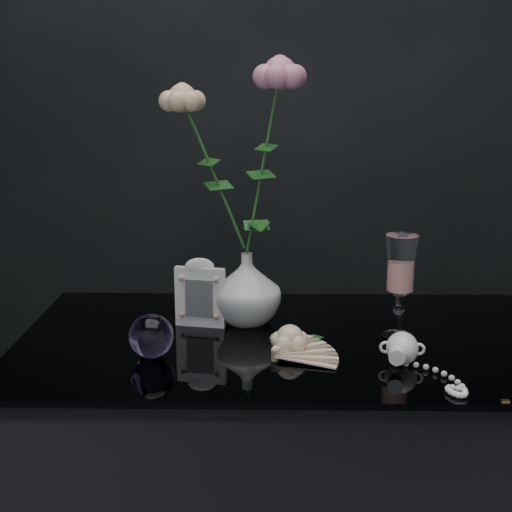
# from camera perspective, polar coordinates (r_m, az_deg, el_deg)

# --- Properties ---
(table) EXTENTS (1.05, 0.58, 0.76)m
(table) POSITION_cam_1_polar(r_m,az_deg,el_deg) (1.58, 2.45, -19.57)
(table) COLOR black
(table) RESTS_ON ground
(vase) EXTENTS (0.16, 0.16, 0.15)m
(vase) POSITION_cam_1_polar(r_m,az_deg,el_deg) (1.46, -0.74, -2.61)
(vase) COLOR silver
(vase) RESTS_ON table
(wine_glass) EXTENTS (0.07, 0.07, 0.21)m
(wine_glass) POSITION_cam_1_polar(r_m,az_deg,el_deg) (1.39, 11.44, -2.48)
(wine_glass) COLOR white
(wine_glass) RESTS_ON table
(picture_frame) EXTENTS (0.12, 0.10, 0.14)m
(picture_frame) POSITION_cam_1_polar(r_m,az_deg,el_deg) (1.45, -4.50, -2.91)
(picture_frame) COLOR white
(picture_frame) RESTS_ON table
(paperweight) EXTENTS (0.09, 0.09, 0.08)m
(paperweight) POSITION_cam_1_polar(r_m,az_deg,el_deg) (1.31, -8.38, -6.35)
(paperweight) COLOR #9C7BC8
(paperweight) RESTS_ON table
(paper_fan) EXTENTS (0.24, 0.20, 0.02)m
(paper_fan) POSITION_cam_1_polar(r_m,az_deg,el_deg) (1.29, 1.52, -7.86)
(paper_fan) COLOR beige
(paper_fan) RESTS_ON table
(loose_rose) EXTENTS (0.17, 0.19, 0.05)m
(loose_rose) POSITION_cam_1_polar(r_m,az_deg,el_deg) (1.32, 2.73, -6.62)
(loose_rose) COLOR #FFCDA4
(loose_rose) RESTS_ON table
(pearl_jar) EXTENTS (0.23, 0.23, 0.06)m
(pearl_jar) POSITION_cam_1_polar(r_m,az_deg,el_deg) (1.30, 11.63, -7.13)
(pearl_jar) COLOR white
(pearl_jar) RESTS_ON table
(roses) EXTENTS (0.27, 0.11, 0.44)m
(roses) POSITION_cam_1_polar(r_m,az_deg,el_deg) (1.41, -1.34, 8.36)
(roses) COLOR #E2B88B
(roses) RESTS_ON vase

